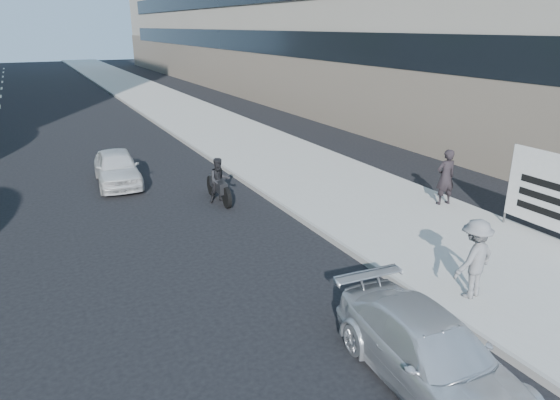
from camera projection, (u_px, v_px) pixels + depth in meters
ground at (341, 303)px, 9.98m from camera, size 160.00×160.00×0.00m
near_sidewalk at (204, 121)px, 28.47m from camera, size 5.00×120.00×0.15m
jogger at (474, 259)px, 9.71m from camera, size 1.13×0.75×1.62m
pedestrian_woman at (446, 177)px, 14.83m from camera, size 0.67×0.49×1.69m
parked_sedan at (431, 353)px, 7.56m from camera, size 1.83×3.93×1.11m
white_sedan_near at (117, 167)px, 17.31m from camera, size 1.66×3.60×1.20m
motorcycle at (219, 182)px, 15.53m from camera, size 0.73×2.05×1.42m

